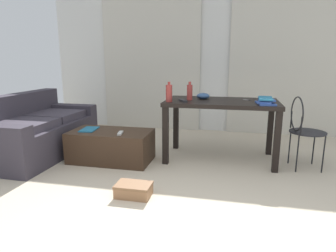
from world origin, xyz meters
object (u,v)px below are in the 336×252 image
Objects in this scene: scissors at (248,100)px; bottle_far at (169,93)px; tv_remote_on_table at (183,101)px; shoebox at (134,190)px; book_stack at (265,101)px; craft_table at (221,109)px; wire_chair at (302,125)px; bottle_near at (190,92)px; magazine at (89,129)px; coffee_table at (111,146)px; couch at (36,132)px; bowl at (203,96)px; tv_remote_primary at (120,133)px.

bottle_far is at bearing -160.20° from scissors.
shoebox is at bearing -134.16° from tv_remote_on_table.
shoebox is at bearing -139.24° from book_stack.
craft_table is 1.60m from shoebox.
bottle_near is at bearing 175.59° from wire_chair.
tv_remote_on_table reaches higher than magazine.
coffee_table is 1.08m from tv_remote_on_table.
book_stack is at bearing -1.17° from magazine.
craft_table reaches higher than shoebox.
couch is 5.85× the size of magazine.
tv_remote_on_table is at bearing -177.06° from wire_chair.
bowl is 0.38m from tv_remote_on_table.
bowl is 0.57m from scissors.
bottle_far is at bearing 12.90° from tv_remote_primary.
magazine is 1.32m from shoebox.
couch is 0.81m from magazine.
bottle_near is 2.31× the size of scissors.
scissors is 1.89m from shoebox.
couch is 2.15m from bottle_near.
tv_remote_primary is at bearing -158.45° from scissors.
bottle_near is 0.21m from bowl.
tv_remote_primary is (-1.18, -0.49, -0.26)m from craft_table.
craft_table is 0.46m from bottle_near.
scissors reaches higher than coffee_table.
tv_remote_on_table is at bearing 4.26° from couch.
couch is 7.10× the size of bottle_far.
coffee_table is 4.24× the size of bottle_far.
craft_table is at bearing -5.81° from tv_remote_on_table.
craft_table is at bearing 3.47° from bottle_near.
bottle_far is (-0.22, -0.21, 0.01)m from bottle_near.
bottle_far is 2.42× the size of scissors.
bottle_near reaches higher than tv_remote_on_table.
couch reaches higher than magazine.
wire_chair is at bearing -26.40° from tv_remote_on_table.
tv_remote_on_table reaches higher than craft_table.
craft_table is 0.56m from book_stack.
craft_table is 7.68× the size of tv_remote_on_table.
wire_chair is 1.44m from tv_remote_on_table.
bottle_near reaches higher than tv_remote_primary.
magazine is at bearing -161.02° from bowl.
craft_table is at bearing 159.00° from book_stack.
book_stack is 1.82m from shoebox.
wire_chair is 2.56× the size of shoebox.
couch is 1.96m from shoebox.
bottle_far is at bearing -159.27° from craft_table.
scissors reaches higher than tv_remote_primary.
bowl is 1.70× the size of scissors.
bottle_far reaches higher than shoebox.
book_stack is at bearing -21.00° from craft_table.
tv_remote_on_table reaches higher than coffee_table.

